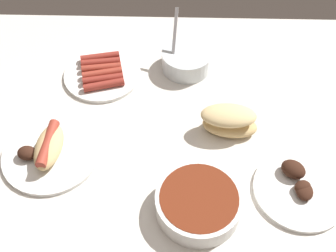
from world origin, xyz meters
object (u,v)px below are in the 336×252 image
object	(u,v)px
bread_stack	(229,121)
plate_hotdog_assembled	(49,150)
plate_sausages	(102,73)
bowl_chili	(199,202)
plate_grilled_meat	(299,187)
bowl_coleslaw	(185,59)

from	to	relation	value
bread_stack	plate_hotdog_assembled	size ratio (longest dim) A/B	0.63
plate_sausages	bowl_chili	distance (cm)	46.99
bread_stack	plate_hotdog_assembled	world-z (taller)	bread_stack
plate_grilled_meat	plate_hotdog_assembled	bearing A→B (deg)	-7.97
bowl_coleslaw	bowl_chili	world-z (taller)	bowl_coleslaw
plate_grilled_meat	bowl_chili	world-z (taller)	bowl_chili
bowl_chili	bowl_coleslaw	bearing A→B (deg)	-86.38
plate_sausages	plate_hotdog_assembled	bearing A→B (deg)	71.90
plate_hotdog_assembled	bowl_chili	world-z (taller)	plate_hotdog_assembled
plate_sausages	bowl_coleslaw	size ratio (longest dim) A/B	1.33
bread_stack	bowl_coleslaw	size ratio (longest dim) A/B	0.91
plate_hotdog_assembled	plate_grilled_meat	distance (cm)	56.25
bread_stack	plate_hotdog_assembled	xyz separation A→B (cm)	(41.39, 8.49, -1.77)
plate_grilled_meat	bowl_chili	xyz separation A→B (cm)	(21.92, 5.29, 1.78)
bowl_coleslaw	plate_hotdog_assembled	bearing A→B (deg)	44.62
plate_sausages	bowl_coleslaw	bearing A→B (deg)	-169.89
plate_sausages	bread_stack	size ratio (longest dim) A/B	1.46
bread_stack	plate_grilled_meat	distance (cm)	21.83
plate_hotdog_assembled	bowl_coleslaw	world-z (taller)	bowl_coleslaw
bread_stack	bowl_coleslaw	xyz separation A→B (cm)	(10.38, -22.12, -0.62)
plate_sausages	plate_hotdog_assembled	xyz separation A→B (cm)	(8.70, 26.63, 0.75)
plate_sausages	bowl_coleslaw	distance (cm)	22.74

